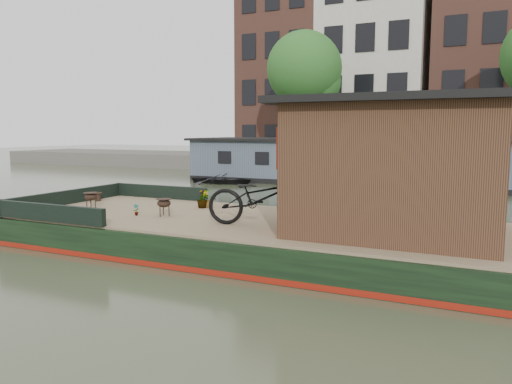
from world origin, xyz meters
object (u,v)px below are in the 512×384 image
at_px(brazier_front, 164,207).
at_px(brazier_rear, 91,200).
at_px(bicycle, 260,198).
at_px(dinghy, 223,177).
at_px(cabin, 398,165).

height_order(brazier_front, brazier_rear, brazier_rear).
distance_m(bicycle, dinghy, 14.14).
height_order(bicycle, brazier_front, bicycle).
height_order(cabin, brazier_rear, cabin).
bearing_deg(cabin, dinghy, 131.14).
bearing_deg(dinghy, brazier_front, -159.13).
height_order(cabin, bicycle, cabin).
bearing_deg(dinghy, cabin, -141.38).
distance_m(cabin, brazier_rear, 7.15).
relative_size(bicycle, brazier_rear, 5.48).
xyz_separation_m(cabin, brazier_front, (-4.85, -0.42, -1.04)).
relative_size(cabin, dinghy, 1.35).
distance_m(cabin, brazier_front, 4.98).
relative_size(cabin, bicycle, 1.90).
xyz_separation_m(cabin, dinghy, (-9.98, 11.42, -1.57)).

